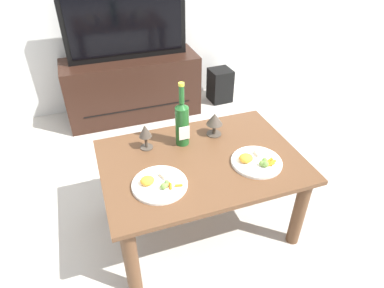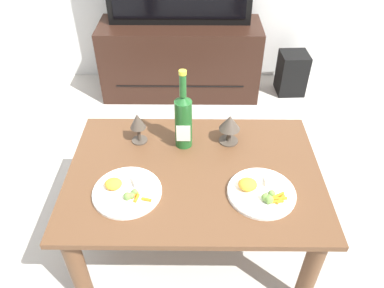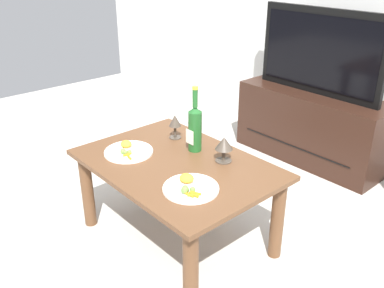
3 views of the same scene
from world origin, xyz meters
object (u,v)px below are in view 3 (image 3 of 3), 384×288
wine_bottle (195,127)px  goblet_right (224,145)px  tv_screen (320,52)px  dinner_plate_right (191,187)px  dining_table (177,178)px  dinner_plate_left (129,151)px  tv_stand (311,126)px  goblet_left (175,122)px

wine_bottle → goblet_right: 0.21m
tv_screen → dinner_plate_right: bearing=-76.8°
dining_table → dinner_plate_left: size_ratio=3.90×
goblet_right → wine_bottle: bearing=-173.4°
dinner_plate_right → tv_screen: bearing=103.2°
tv_stand → goblet_right: 1.29m
tv_screen → wine_bottle: bearing=-87.2°
goblet_left → dinner_plate_right: goblet_left is taller
goblet_left → dining_table: bearing=-38.4°
goblet_left → goblet_right: goblet_left is taller
wine_bottle → goblet_right: size_ratio=2.65×
goblet_right → dinner_plate_right: (0.10, -0.32, -0.08)m
goblet_left → dinner_plate_right: 0.60m
goblet_right → dinner_plate_right: bearing=-72.3°
wine_bottle → goblet_right: wine_bottle is taller
wine_bottle → dinner_plate_left: 0.39m
dining_table → tv_screen: size_ratio=1.06×
wine_bottle → goblet_left: (-0.20, 0.02, -0.04)m
tv_screen → goblet_left: 1.26m
tv_screen → wine_bottle: (0.06, -1.25, -0.21)m
goblet_left → goblet_right: 0.40m
dining_table → tv_stand: size_ratio=0.91×
dinner_plate_left → dinner_plate_right: bearing=-0.2°
tv_stand → goblet_left: goblet_left is taller
tv_stand → dinner_plate_right: dinner_plate_right is taller
dinner_plate_left → tv_stand: bearing=84.3°
wine_bottle → goblet_left: bearing=173.4°
wine_bottle → dinner_plate_right: 0.44m
dining_table → tv_stand: bearing=94.3°
goblet_right → dinner_plate_left: (-0.41, -0.32, -0.08)m
wine_bottle → dinner_plate_right: (0.30, -0.30, -0.13)m
tv_stand → goblet_left: bearing=-96.5°
tv_screen → goblet_right: bearing=-78.0°
tv_stand → goblet_right: (0.26, -1.23, 0.31)m
dinner_plate_right → wine_bottle: bearing=135.5°
goblet_left → goblet_right: (0.40, 0.00, -0.00)m
tv_screen → wine_bottle: size_ratio=2.67×
goblet_right → dinner_plate_left: bearing=-142.3°
wine_bottle → goblet_right: bearing=6.6°
dinner_plate_left → dinner_plate_right: (0.52, -0.00, 0.00)m
dining_table → wine_bottle: wine_bottle is taller
tv_stand → goblet_right: size_ratio=8.28×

